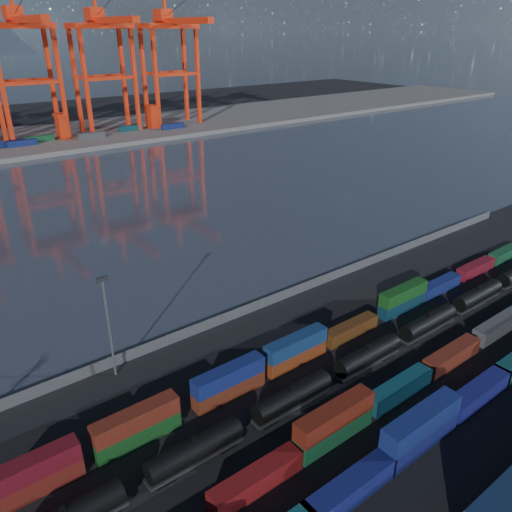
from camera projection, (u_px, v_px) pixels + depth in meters
ground at (380, 384)px, 73.64m from camera, size 700.00×700.00×0.00m
harbor_water at (103, 204)px, 149.27m from camera, size 700.00×700.00×0.00m
far_quay at (12, 143)px, 224.48m from camera, size 700.00×70.00×2.00m
container_row_south at (451, 410)px, 65.63m from camera, size 141.47×2.60×5.55m
container_row_mid at (409, 382)px, 71.75m from camera, size 141.16×2.45×5.21m
container_row_north at (278, 361)px, 75.59m from camera, size 140.09×2.29×4.88m
tanker_string at (428, 323)px, 85.31m from camera, size 136.90×2.77×3.97m
waterfront_fence at (263, 303)px, 93.39m from camera, size 160.12×0.12×2.20m
yard_light_mast at (108, 322)px, 71.85m from camera, size 1.60×0.40×16.60m
straddle_carriers at (9, 131)px, 213.06m from camera, size 140.00×7.00×11.10m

